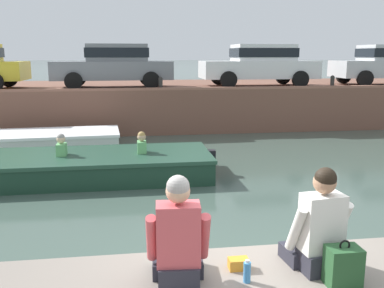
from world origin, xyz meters
The scene contains 14 objects.
ground_plane centered at (0.00, 5.23, 0.00)m, with size 400.00×400.00×0.00m, color #42564C.
far_quay_wall centered at (0.00, 13.46, 0.77)m, with size 60.00×6.00×1.54m, color brown.
far_wall_coping centered at (0.00, 10.58, 1.58)m, with size 60.00×0.24×0.08m, color #925F4C.
boat_moored_west_white centered at (-4.06, 8.69, 0.26)m, with size 5.53×2.05×0.52m.
motorboat_passing centered at (-2.18, 5.51, 0.28)m, with size 6.16×2.04×1.04m.
car_left_inner_grey centered at (-1.72, 11.92, 2.39)m, with size 4.27×2.13×1.54m.
car_centre_white centered at (3.68, 11.91, 2.39)m, with size 4.30×2.02×1.54m.
mooring_bollard_mid centered at (-0.15, 10.71, 1.78)m, with size 0.15×0.15×0.44m.
mooring_bollard_east centered at (6.03, 10.71, 1.78)m, with size 0.15×0.15×0.44m.
person_seated_left centered at (-0.79, -0.60, 1.18)m, with size 0.55×0.55×0.97m.
person_seated_right centered at (0.48, -0.54, 1.18)m, with size 0.56×0.56×0.97m.
bottle_drink centered at (-0.21, -0.68, 0.91)m, with size 0.06×0.06×0.20m.
backpack_on_ledge centered at (0.57, -0.83, 0.98)m, with size 0.28×0.24×0.41m.
snack_bag centered at (-0.23, -0.45, 0.86)m, with size 0.18×0.12×0.10m, color orange.
Camera 1 is at (-1.14, -3.91, 2.72)m, focal length 40.00 mm.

